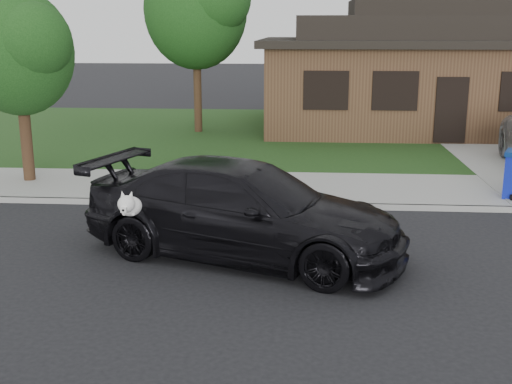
{
  "coord_description": "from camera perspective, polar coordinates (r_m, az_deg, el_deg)",
  "views": [
    {
      "loc": [
        -0.76,
        -9.91,
        3.8
      ],
      "look_at": [
        -1.51,
        0.56,
        1.1
      ],
      "focal_mm": 45.0,
      "sensor_mm": 36.0,
      "label": 1
    }
  ],
  "objects": [
    {
      "name": "ground",
      "position": [
        10.64,
        7.96,
        -6.65
      ],
      "size": [
        120.0,
        120.0,
        0.0
      ],
      "primitive_type": "plane",
      "color": "black",
      "rests_on": "ground"
    },
    {
      "name": "sidewalk",
      "position": [
        15.39,
        6.8,
        0.26
      ],
      "size": [
        60.0,
        3.0,
        0.12
      ],
      "primitive_type": "cube",
      "color": "gray",
      "rests_on": "ground"
    },
    {
      "name": "curb",
      "position": [
        13.94,
        7.07,
        -1.24
      ],
      "size": [
        60.0,
        0.12,
        0.12
      ],
      "primitive_type": "cube",
      "color": "gray",
      "rests_on": "ground"
    },
    {
      "name": "lawn",
      "position": [
        23.22,
        5.95,
        5.11
      ],
      "size": [
        60.0,
        13.0,
        0.13
      ],
      "primitive_type": "cube",
      "color": "#193814",
      "rests_on": "ground"
    },
    {
      "name": "sedan",
      "position": [
        10.83,
        -1.12,
        -1.63
      ],
      "size": [
        5.96,
        3.92,
        1.61
      ],
      "rotation": [
        0.0,
        0.0,
        1.24
      ],
      "color": "black",
      "rests_on": "ground"
    },
    {
      "name": "house",
      "position": [
        25.41,
        15.14,
        10.19
      ],
      "size": [
        12.6,
        8.6,
        4.65
      ],
      "color": "#422B1C",
      "rests_on": "ground"
    },
    {
      "name": "tree_0",
      "position": [
        23.07,
        -5.01,
        16.07
      ],
      "size": [
        3.78,
        3.6,
        6.34
      ],
      "color": "#332114",
      "rests_on": "ground"
    },
    {
      "name": "tree_2",
      "position": [
        16.42,
        -20.12,
        11.72
      ],
      "size": [
        2.73,
        2.6,
        4.59
      ],
      "color": "#332114",
      "rests_on": "ground"
    }
  ]
}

